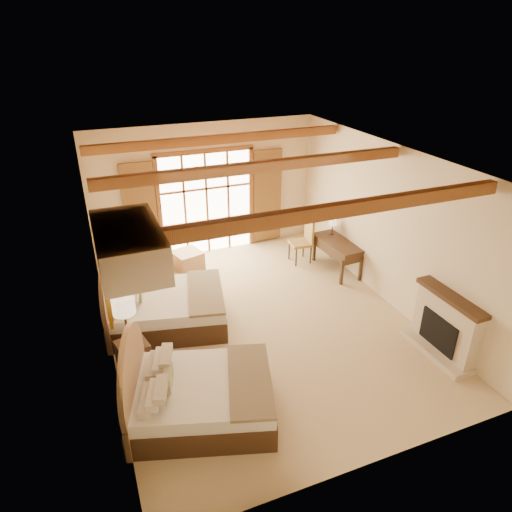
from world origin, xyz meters
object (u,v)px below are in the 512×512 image
bed_near (192,396)px  nightstand (134,357)px  bed_far (159,306)px  armchair (147,259)px  desk (337,255)px

bed_near → nightstand: bed_near is taller
bed_far → armchair: (0.15, 2.17, -0.05)m
armchair → bed_far: bearing=86.3°
bed_far → armchair: 2.18m
bed_near → bed_far: bed_far is taller
bed_near → desk: size_ratio=1.75×
bed_far → armchair: bearing=99.0°
bed_near → bed_far: 2.48m
nightstand → armchair: bearing=64.3°
bed_far → armchair: size_ratio=3.00×
bed_near → nightstand: bearing=132.8°
nightstand → desk: desk is taller
bed_far → desk: bearing=22.4°
bed_near → bed_far: (0.01, 2.48, 0.02)m
armchair → desk: bearing=160.6°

